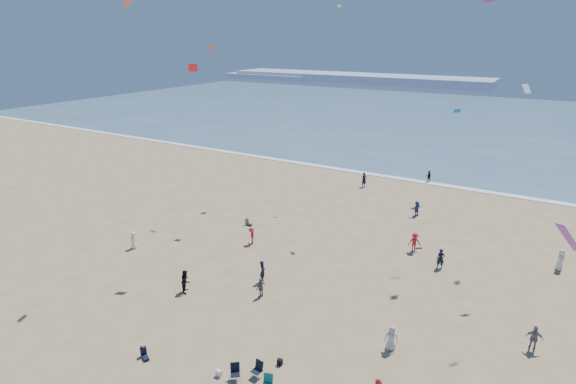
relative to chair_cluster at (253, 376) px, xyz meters
The scene contains 10 objects.
ocean 91.37m from the chair_cluster, 91.44° to the left, with size 220.00×100.00×0.06m, color #476B84.
surf_line 41.41m from the chair_cluster, 93.18° to the left, with size 220.00×1.20×0.08m, color white.
headland_far 177.63m from the chair_cluster, 110.53° to the left, with size 110.00×20.00×3.20m, color #7A8EA8.
headland_near 191.04m from the chair_cluster, 122.38° to the left, with size 40.00×14.00×2.00m, color #7A8EA8.
standing_flyers 15.71m from the chair_cluster, 86.04° to the left, with size 36.80×52.29×1.92m.
seated_group 2.82m from the chair_cluster, 141.59° to the left, with size 20.33×25.80×0.84m.
chair_cluster is the anchor object (origin of this frame).
white_tote 2.07m from the chair_cluster, 164.63° to the right, with size 0.35×0.20×0.40m, color silver.
black_backpack 2.11m from the chair_cluster, 75.53° to the left, with size 0.30×0.22×0.38m, color black.
kites_aloft 19.86m from the chair_cluster, 55.40° to the left, with size 41.94×43.55×25.87m.
Camera 1 is at (14.15, -12.68, 18.25)m, focal length 28.00 mm.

